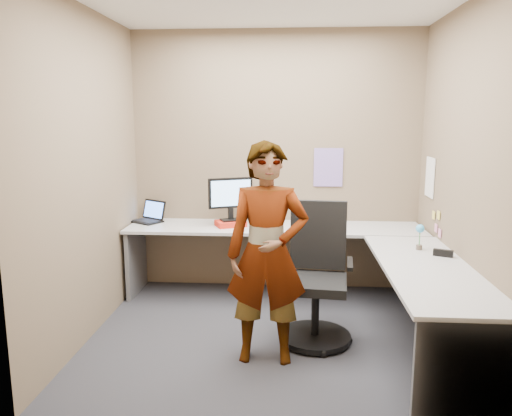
# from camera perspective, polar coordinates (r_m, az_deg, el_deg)

# --- Properties ---
(ground) EXTENTS (3.00, 3.00, 0.00)m
(ground) POSITION_cam_1_polar(r_m,az_deg,el_deg) (4.35, 1.59, -14.37)
(ground) COLOR #28282D
(ground) RESTS_ON ground
(wall_back) EXTENTS (3.00, 0.00, 3.00)m
(wall_back) POSITION_cam_1_polar(r_m,az_deg,el_deg) (5.27, 2.26, 5.26)
(wall_back) COLOR brown
(wall_back) RESTS_ON ground
(wall_right) EXTENTS (0.00, 2.70, 2.70)m
(wall_right) POSITION_cam_1_polar(r_m,az_deg,el_deg) (4.19, 22.66, 3.14)
(wall_right) COLOR brown
(wall_right) RESTS_ON ground
(wall_left) EXTENTS (0.00, 2.70, 2.70)m
(wall_left) POSITION_cam_1_polar(r_m,az_deg,el_deg) (4.30, -18.73, 3.56)
(wall_left) COLOR brown
(wall_left) RESTS_ON ground
(desk) EXTENTS (2.98, 2.58, 0.73)m
(desk) POSITION_cam_1_polar(r_m,az_deg,el_deg) (4.51, 7.41, -5.55)
(desk) COLOR #B5B5B5
(desk) RESTS_ON ground
(paper_ream) EXTENTS (0.35, 0.31, 0.06)m
(paper_ream) POSITION_cam_1_polar(r_m,az_deg,el_deg) (5.05, -2.92, -1.76)
(paper_ream) COLOR red
(paper_ream) RESTS_ON desk
(monitor) EXTENTS (0.43, 0.23, 0.43)m
(monitor) POSITION_cam_1_polar(r_m,az_deg,el_deg) (5.01, -2.92, 1.45)
(monitor) COLOR black
(monitor) RESTS_ON paper_ream
(laptop) EXTENTS (0.40, 0.38, 0.22)m
(laptop) POSITION_cam_1_polar(r_m,az_deg,el_deg) (5.38, -12.04, -0.93)
(laptop) COLOR black
(laptop) RESTS_ON desk
(trackball_mouse) EXTENTS (0.12, 0.08, 0.07)m
(trackball_mouse) POSITION_cam_1_polar(r_m,az_deg,el_deg) (5.02, -2.81, -1.88)
(trackball_mouse) COLOR #B7B7BC
(trackball_mouse) RESTS_ON desk
(origami) EXTENTS (0.10, 0.10, 0.06)m
(origami) POSITION_cam_1_polar(r_m,az_deg,el_deg) (4.81, 2.51, -2.35)
(origami) COLOR white
(origami) RESTS_ON desk
(stapler) EXTENTS (0.15, 0.10, 0.05)m
(stapler) POSITION_cam_1_polar(r_m,az_deg,el_deg) (4.23, 20.61, -4.84)
(stapler) COLOR black
(stapler) RESTS_ON desk
(flower) EXTENTS (0.07, 0.07, 0.22)m
(flower) POSITION_cam_1_polar(r_m,az_deg,el_deg) (4.35, 18.22, -2.72)
(flower) COLOR brown
(flower) RESTS_ON desk
(calendar_purple) EXTENTS (0.30, 0.01, 0.40)m
(calendar_purple) POSITION_cam_1_polar(r_m,az_deg,el_deg) (5.27, 8.26, 4.62)
(calendar_purple) COLOR #846BB7
(calendar_purple) RESTS_ON wall_back
(calendar_white) EXTENTS (0.01, 0.28, 0.38)m
(calendar_white) POSITION_cam_1_polar(r_m,az_deg,el_deg) (5.06, 19.27, 3.33)
(calendar_white) COLOR white
(calendar_white) RESTS_ON wall_right
(sticky_note_a) EXTENTS (0.01, 0.07, 0.07)m
(sticky_note_a) POSITION_cam_1_polar(r_m,az_deg,el_deg) (4.77, 20.14, -0.78)
(sticky_note_a) COLOR #F2E059
(sticky_note_a) RESTS_ON wall_right
(sticky_note_b) EXTENTS (0.01, 0.07, 0.07)m
(sticky_note_b) POSITION_cam_1_polar(r_m,az_deg,el_deg) (4.84, 19.88, -2.17)
(sticky_note_b) COLOR pink
(sticky_note_b) RESTS_ON wall_right
(sticky_note_c) EXTENTS (0.01, 0.07, 0.07)m
(sticky_note_c) POSITION_cam_1_polar(r_m,az_deg,el_deg) (4.73, 20.26, -2.72)
(sticky_note_c) COLOR pink
(sticky_note_c) RESTS_ON wall_right
(sticky_note_d) EXTENTS (0.01, 0.07, 0.07)m
(sticky_note_d) POSITION_cam_1_polar(r_m,az_deg,el_deg) (4.92, 19.64, -0.78)
(sticky_note_d) COLOR #F2E059
(sticky_note_d) RESTS_ON wall_right
(office_chair) EXTENTS (0.60, 0.59, 1.12)m
(office_chair) POSITION_cam_1_polar(r_m,az_deg,el_deg) (4.17, 6.89, -8.80)
(office_chair) COLOR black
(office_chair) RESTS_ON ground
(person) EXTENTS (0.61, 0.40, 1.65)m
(person) POSITION_cam_1_polar(r_m,az_deg,el_deg) (3.69, 1.29, -5.23)
(person) COLOR #999399
(person) RESTS_ON ground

